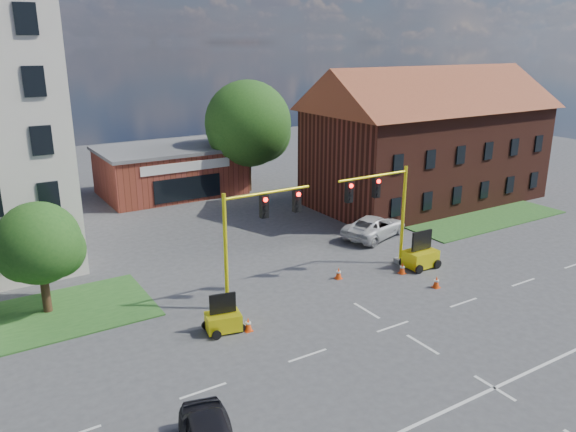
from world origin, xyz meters
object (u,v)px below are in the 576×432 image
object	(u,v)px
signal_mast_east	(383,207)
trailer_west	(223,320)
signal_mast_west	(254,232)
pickup_white	(375,227)
trailer_east	(421,256)

from	to	relation	value
signal_mast_east	trailer_west	world-z (taller)	signal_mast_east
signal_mast_west	trailer_west	xyz separation A→B (m)	(-2.84, -2.02, -3.34)
signal_mast_east	trailer_west	xyz separation A→B (m)	(-11.55, -2.02, -3.34)
signal_mast_east	pickup_white	xyz separation A→B (m)	(3.52, 4.70, -3.16)
pickup_white	signal_mast_west	bearing A→B (deg)	93.09
signal_mast_west	trailer_east	xyz separation A→B (m)	(10.92, -1.16, -3.22)
signal_mast_west	pickup_white	size ratio (longest dim) A/B	1.13
signal_mast_east	trailer_east	bearing A→B (deg)	-27.68
signal_mast_west	trailer_west	distance (m)	4.83
trailer_west	trailer_east	xyz separation A→B (m)	(13.76, 0.86, 0.12)
trailer_west	pickup_white	distance (m)	16.51
signal_mast_west	signal_mast_east	world-z (taller)	same
trailer_east	trailer_west	bearing A→B (deg)	-176.68
signal_mast_east	trailer_east	xyz separation A→B (m)	(2.21, -1.16, -3.22)
signal_mast_east	pickup_white	size ratio (longest dim) A/B	1.13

